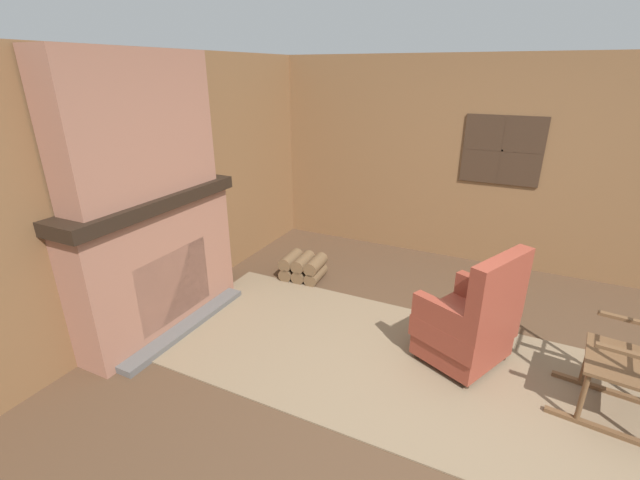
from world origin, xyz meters
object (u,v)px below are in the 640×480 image
firewood_stack (303,267)px  rocking_chair (636,365)px  armchair (470,323)px  oil_lamp_vase (98,195)px  decorative_plate_on_mantel (131,180)px  storage_case (184,174)px

firewood_stack → rocking_chair: bearing=-17.1°
armchair → rocking_chair: rocking_chair is taller
oil_lamp_vase → decorative_plate_on_mantel: size_ratio=0.99×
rocking_chair → oil_lamp_vase: 3.96m
armchair → firewood_stack: armchair is taller
oil_lamp_vase → storage_case: 0.93m
rocking_chair → firewood_stack: 3.12m
rocking_chair → armchair: bearing=-1.5°
rocking_chair → decorative_plate_on_mantel: size_ratio=4.56×
decorative_plate_on_mantel → armchair: bearing=15.0°
oil_lamp_vase → rocking_chair: bearing=13.5°
armchair → oil_lamp_vase: bearing=46.5°
firewood_stack → oil_lamp_vase: size_ratio=1.65×
firewood_stack → decorative_plate_on_mantel: (-0.79, -1.48, 1.26)m
armchair → decorative_plate_on_mantel: (-2.70, -0.72, 1.03)m
armchair → decorative_plate_on_mantel: decorative_plate_on_mantel is taller
firewood_stack → oil_lamp_vase: 2.32m
firewood_stack → decorative_plate_on_mantel: bearing=-118.1°
firewood_stack → storage_case: size_ratio=2.18×
decorative_plate_on_mantel → firewood_stack: bearing=61.9°
oil_lamp_vase → armchair: bearing=21.5°
firewood_stack → storage_case: storage_case is taller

